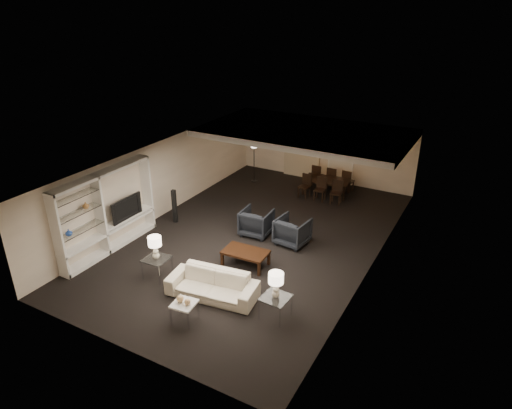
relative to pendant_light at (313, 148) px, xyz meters
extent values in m
plane|color=black|center=(-0.30, -3.50, -1.92)|extent=(11.00, 11.00, 0.00)
cube|color=silver|center=(-0.30, -3.50, 0.58)|extent=(7.00, 11.00, 0.02)
cube|color=beige|center=(-0.30, 2.00, -0.67)|extent=(7.00, 0.02, 2.50)
cube|color=beige|center=(-0.30, -9.00, -0.67)|extent=(7.00, 0.02, 2.50)
cube|color=beige|center=(-3.80, -3.50, -0.67)|extent=(0.02, 11.00, 2.50)
cube|color=beige|center=(3.20, -3.50, -0.67)|extent=(0.02, 11.00, 2.50)
cube|color=silver|center=(-0.30, 0.00, 0.48)|extent=(7.00, 4.00, 0.20)
cube|color=beige|center=(-1.20, 1.92, -0.72)|extent=(1.50, 0.12, 2.40)
cube|color=silver|center=(0.40, 1.97, -0.87)|extent=(0.90, 0.05, 2.10)
cube|color=#142D38|center=(1.80, 1.96, -0.37)|extent=(0.95, 0.04, 0.65)
cylinder|color=#D8591E|center=(0.00, 0.00, 0.00)|extent=(0.52, 0.52, 0.24)
imported|color=beige|center=(0.20, -6.59, -1.60)|extent=(2.28, 1.14, 0.64)
imported|color=black|center=(-0.40, -3.29, -1.51)|extent=(0.93, 0.95, 0.81)
imported|color=black|center=(0.80, -3.29, -1.51)|extent=(0.96, 0.98, 0.81)
sphere|color=#E6B97A|center=(0.10, -7.69, -1.34)|extent=(0.16, 0.16, 0.16)
sphere|color=#DEAD75|center=(0.30, -7.69, -1.35)|extent=(0.14, 0.14, 0.14)
imported|color=black|center=(-3.58, -5.48, -0.84)|extent=(1.14, 0.15, 0.65)
imported|color=#264BA6|center=(-3.61, -7.42, -0.77)|extent=(0.18, 0.18, 0.18)
imported|color=#A97138|center=(-3.61, -6.76, -0.27)|extent=(0.18, 0.18, 0.18)
cube|color=black|center=(-3.09, -3.82, -1.37)|extent=(0.14, 0.14, 1.11)
imported|color=black|center=(0.34, 0.68, -1.63)|extent=(1.71, 1.09, 0.57)
camera|label=1|loc=(5.55, -14.12, 4.71)|focal=32.00mm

